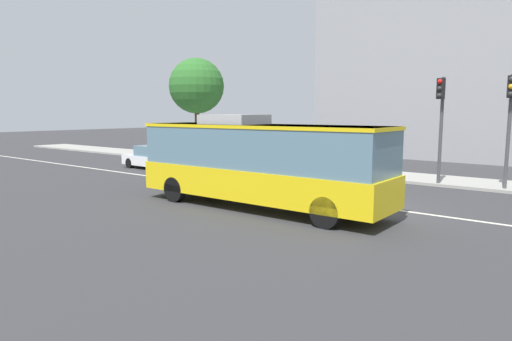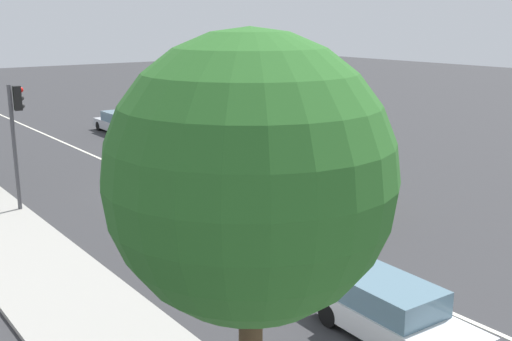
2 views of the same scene
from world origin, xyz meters
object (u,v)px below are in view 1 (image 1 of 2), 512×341
sedan_white (155,157)px  traffic_light_mid_block (510,112)px  street_tree_kerbside_left (197,86)px  traffic_light_far_corner (441,112)px  transit_bus (259,160)px

sedan_white → traffic_light_mid_block: bearing=-165.0°
traffic_light_mid_block → street_tree_kerbside_left: size_ratio=0.68×
sedan_white → traffic_light_far_corner: 16.83m
traffic_light_mid_block → traffic_light_far_corner: bearing=-89.6°
sedan_white → street_tree_kerbside_left: (-2.29, 5.97, 4.78)m
transit_bus → street_tree_kerbside_left: bearing=142.2°
sedan_white → traffic_light_far_corner: size_ratio=0.88×
sedan_white → traffic_light_mid_block: traffic_light_mid_block is taller
transit_bus → traffic_light_mid_block: size_ratio=1.93×
traffic_light_mid_block → street_tree_kerbside_left: (-21.22, 1.63, 1.94)m
transit_bus → street_tree_kerbside_left: street_tree_kerbside_left is taller
traffic_light_mid_block → sedan_white: bearing=-82.4°
transit_bus → sedan_white: size_ratio=2.20×
traffic_light_far_corner → street_tree_kerbside_left: size_ratio=0.68×
traffic_light_mid_block → transit_bus: bearing=-39.9°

